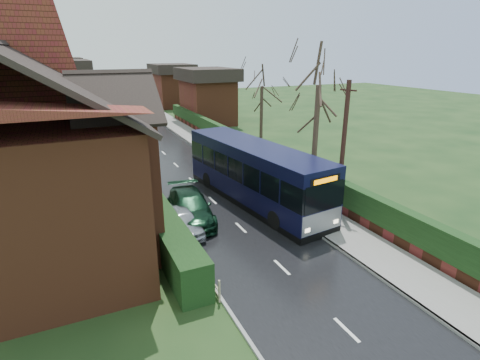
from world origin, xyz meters
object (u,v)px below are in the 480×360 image
brick_house (32,149)px  car_green (190,207)px  bus (255,174)px  car_silver (182,221)px  bus_stop_sign (335,198)px  telegraph_pole (343,148)px

brick_house → car_green: 7.72m
brick_house → bus: 11.26m
car_silver → bus_stop_sign: 7.48m
car_green → bus: bearing=19.1°
brick_house → bus_stop_sign: bearing=-21.0°
telegraph_pole → brick_house: bearing=149.6°
bus_stop_sign → brick_house: bearing=156.8°
brick_house → bus: size_ratio=1.27×
car_silver → car_green: (0.82, 1.19, 0.11)m
brick_house → bus_stop_sign: (12.73, -4.88, -2.64)m
car_green → telegraph_pole: bearing=-8.9°
bus → car_green: 4.38m
brick_house → bus: brick_house is taller
brick_house → car_green: brick_house is taller
car_green → brick_house: bearing=-179.2°
bus → brick_house: bearing=173.1°
car_green → telegraph_pole: (7.78, -2.27, 2.85)m
brick_house → car_green: size_ratio=2.95×
telegraph_pole → bus: bearing=120.4°
car_green → telegraph_pole: 8.59m
brick_house → car_silver: bearing=-18.3°
telegraph_pole → car_green: bearing=145.2°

